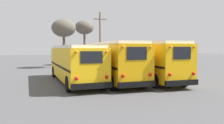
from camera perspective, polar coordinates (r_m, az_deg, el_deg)
ground_plane at (r=18.88m, az=-0.49°, el=-4.91°), size 160.00×160.00×0.00m
school_bus_0 at (r=18.10m, az=-9.87°, el=-0.07°), size 3.06×10.65×3.01m
school_bus_1 at (r=18.24m, az=-0.02°, el=0.44°), size 2.63×10.01×3.29m
school_bus_2 at (r=18.82m, az=9.56°, el=0.50°), size 2.62×9.45×3.30m
utility_pole at (r=30.21m, az=-3.13°, el=5.93°), size 1.80×0.27×7.70m
bare_tree_0 at (r=37.40m, az=-7.22°, el=8.81°), size 3.14×3.14×7.50m
bare_tree_1 at (r=32.59m, az=-12.51°, el=8.56°), size 3.46×3.46×7.03m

